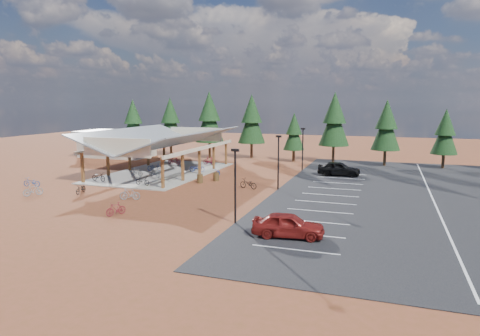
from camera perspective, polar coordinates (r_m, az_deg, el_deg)
ground at (r=40.35m, az=-2.53°, el=-2.96°), size 140.00×140.00×0.00m
asphalt_lot at (r=40.73m, az=24.23°, el=-3.60°), size 27.00×44.00×0.04m
concrete_pad at (r=50.81m, az=-10.13°, el=-0.58°), size 10.60×18.60×0.10m
bike_pavilion at (r=50.34m, az=-10.25°, el=3.66°), size 11.65×19.40×4.97m
outbuilding at (r=67.23m, az=-16.06°, el=3.19°), size 11.00×7.00×3.90m
lamp_post_0 at (r=28.86m, az=-0.65°, el=-1.68°), size 0.50×0.25×5.14m
lamp_post_1 at (r=40.22m, az=5.14°, el=1.28°), size 0.50×0.25×5.14m
lamp_post_2 at (r=51.87m, az=8.36°, el=2.92°), size 0.50×0.25×5.14m
trash_bin_0 at (r=43.96m, az=-5.35°, el=-1.41°), size 0.60×0.60×0.90m
trash_bin_1 at (r=44.90m, az=-3.20°, el=-1.17°), size 0.60×0.60×0.90m
pine_0 at (r=69.77m, az=-14.05°, el=6.12°), size 3.69×3.69×8.61m
pine_1 at (r=67.37m, az=-9.27°, el=6.33°), size 3.82×3.82×8.89m
pine_2 at (r=63.09m, az=-4.11°, el=6.75°), size 4.19×4.19×9.76m
pine_3 at (r=62.50m, az=1.56°, el=6.50°), size 4.00×4.00×9.32m
pine_4 at (r=59.48m, az=7.21°, el=4.79°), size 2.89×2.89×6.74m
pine_5 at (r=59.52m, az=12.47°, el=6.32°), size 4.11×4.11×9.57m
pine_6 at (r=58.06m, az=18.93°, el=5.38°), size 3.67×3.67×8.56m
pine_7 at (r=58.59m, az=25.68°, el=4.33°), size 3.18×3.18×7.41m
bike_0 at (r=46.53m, az=-18.33°, el=-1.11°), size 1.87×0.89×0.94m
bike_1 at (r=48.48m, az=-13.62°, el=-0.48°), size 1.71×0.65×1.00m
bike_2 at (r=51.78m, az=-11.32°, el=0.13°), size 1.83×1.00×0.91m
bike_3 at (r=56.59m, az=-8.77°, el=0.96°), size 1.68×0.70×0.98m
bike_4 at (r=43.11m, az=-12.87°, el=-1.66°), size 1.83×0.94×0.92m
bike_5 at (r=47.49m, az=-11.31°, el=-0.65°), size 1.58×0.68×0.92m
bike_6 at (r=50.48m, az=-5.75°, el=0.04°), size 1.86×1.03×0.93m
bike_7 at (r=55.99m, az=-4.13°, el=0.99°), size 1.76×0.64×1.04m
bike_8 at (r=41.41m, az=-20.44°, el=-2.60°), size 0.89×1.74×0.87m
bike_9 at (r=42.02m, az=-25.88°, el=-2.67°), size 1.27×1.71×1.02m
bike_10 at (r=46.58m, az=-26.02°, el=-1.70°), size 1.81×0.92×0.91m
bike_11 at (r=32.69m, az=-16.22°, el=-5.25°), size 1.07×1.67×0.97m
bike_13 at (r=37.41m, az=-14.48°, el=-3.35°), size 1.84×0.99×1.06m
bike_14 at (r=47.52m, az=-2.96°, el=-0.64°), size 0.83×1.70×0.86m
bike_16 at (r=40.89m, az=1.11°, el=-2.09°), size 1.98×1.15×0.98m
car_0 at (r=26.52m, az=6.44°, el=-7.55°), size 4.59×2.28×1.50m
car_4 at (r=49.07m, az=13.05°, el=-0.08°), size 4.72×2.01×1.59m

